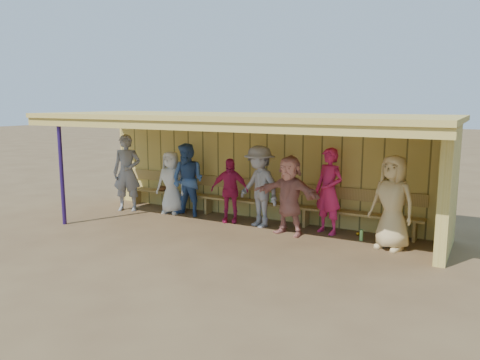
{
  "coord_description": "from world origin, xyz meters",
  "views": [
    {
      "loc": [
        4.88,
        -8.55,
        2.74
      ],
      "look_at": [
        0.0,
        0.35,
        1.05
      ],
      "focal_mm": 35.0,
      "sensor_mm": 36.0,
      "label": 1
    }
  ],
  "objects_px": {
    "player_c": "(188,180)",
    "player_g": "(329,191)",
    "player_b": "(171,182)",
    "player_d": "(230,190)",
    "bench": "(256,197)",
    "player_f": "(289,195)",
    "player_a": "(127,173)",
    "player_e": "(259,186)",
    "player_h": "(392,203)"
  },
  "relations": [
    {
      "from": "player_a",
      "to": "player_c",
      "type": "height_order",
      "value": "player_a"
    },
    {
      "from": "player_d",
      "to": "bench",
      "type": "relative_size",
      "value": 0.2
    },
    {
      "from": "player_b",
      "to": "player_e",
      "type": "distance_m",
      "value": 2.5
    },
    {
      "from": "player_e",
      "to": "player_g",
      "type": "xyz_separation_m",
      "value": [
        1.52,
        0.21,
        0.0
      ]
    },
    {
      "from": "player_c",
      "to": "bench",
      "type": "xyz_separation_m",
      "value": [
        1.56,
        0.53,
        -0.36
      ]
    },
    {
      "from": "player_d",
      "to": "player_h",
      "type": "height_order",
      "value": "player_h"
    },
    {
      "from": "player_c",
      "to": "player_g",
      "type": "distance_m",
      "value": 3.46
    },
    {
      "from": "player_d",
      "to": "player_e",
      "type": "distance_m",
      "value": 0.8
    },
    {
      "from": "player_c",
      "to": "player_g",
      "type": "bearing_deg",
      "value": 4.14
    },
    {
      "from": "player_a",
      "to": "bench",
      "type": "relative_size",
      "value": 0.26
    },
    {
      "from": "player_h",
      "to": "bench",
      "type": "relative_size",
      "value": 0.24
    },
    {
      "from": "player_d",
      "to": "bench",
      "type": "xyz_separation_m",
      "value": [
        0.41,
        0.52,
        -0.21
      ]
    },
    {
      "from": "player_g",
      "to": "player_h",
      "type": "bearing_deg",
      "value": 2.96
    },
    {
      "from": "player_a",
      "to": "player_e",
      "type": "distance_m",
      "value": 3.66
    },
    {
      "from": "player_g",
      "to": "player_a",
      "type": "bearing_deg",
      "value": -154.02
    },
    {
      "from": "player_b",
      "to": "player_d",
      "type": "xyz_separation_m",
      "value": [
        1.71,
        -0.06,
        -0.03
      ]
    },
    {
      "from": "player_c",
      "to": "player_g",
      "type": "xyz_separation_m",
      "value": [
        3.46,
        0.18,
        0.02
      ]
    },
    {
      "from": "player_b",
      "to": "player_g",
      "type": "bearing_deg",
      "value": -7.26
    },
    {
      "from": "player_a",
      "to": "player_e",
      "type": "relative_size",
      "value": 1.08
    },
    {
      "from": "player_a",
      "to": "player_d",
      "type": "height_order",
      "value": "player_a"
    },
    {
      "from": "player_a",
      "to": "player_f",
      "type": "xyz_separation_m",
      "value": [
        4.47,
        -0.06,
        -0.14
      ]
    },
    {
      "from": "player_e",
      "to": "player_d",
      "type": "bearing_deg",
      "value": -159.36
    },
    {
      "from": "player_b",
      "to": "player_g",
      "type": "xyz_separation_m",
      "value": [
        4.01,
        0.11,
        0.13
      ]
    },
    {
      "from": "player_b",
      "to": "player_e",
      "type": "bearing_deg",
      "value": -11.08
    },
    {
      "from": "player_b",
      "to": "player_c",
      "type": "bearing_deg",
      "value": -15.68
    },
    {
      "from": "player_d",
      "to": "player_g",
      "type": "xyz_separation_m",
      "value": [
        2.3,
        0.17,
        0.17
      ]
    },
    {
      "from": "player_d",
      "to": "player_h",
      "type": "xyz_separation_m",
      "value": [
        3.68,
        -0.29,
        0.15
      ]
    },
    {
      "from": "player_b",
      "to": "player_c",
      "type": "height_order",
      "value": "player_c"
    },
    {
      "from": "player_f",
      "to": "player_d",
      "type": "bearing_deg",
      "value": 178.36
    },
    {
      "from": "player_h",
      "to": "bench",
      "type": "bearing_deg",
      "value": -175.61
    },
    {
      "from": "player_e",
      "to": "player_a",
      "type": "bearing_deg",
      "value": -153.28
    },
    {
      "from": "bench",
      "to": "player_a",
      "type": "bearing_deg",
      "value": -166.88
    },
    {
      "from": "player_a",
      "to": "player_g",
      "type": "bearing_deg",
      "value": -19.03
    },
    {
      "from": "player_b",
      "to": "bench",
      "type": "bearing_deg",
      "value": 3.56
    },
    {
      "from": "player_b",
      "to": "player_e",
      "type": "xyz_separation_m",
      "value": [
        2.49,
        -0.1,
        0.13
      ]
    },
    {
      "from": "player_d",
      "to": "player_h",
      "type": "distance_m",
      "value": 3.7
    },
    {
      "from": "player_c",
      "to": "player_d",
      "type": "relative_size",
      "value": 1.19
    },
    {
      "from": "player_f",
      "to": "player_h",
      "type": "xyz_separation_m",
      "value": [
        2.08,
        0.01,
        0.06
      ]
    },
    {
      "from": "player_a",
      "to": "player_b",
      "type": "xyz_separation_m",
      "value": [
        1.16,
        0.3,
        -0.2
      ]
    },
    {
      "from": "player_g",
      "to": "player_c",
      "type": "bearing_deg",
      "value": -155.63
    },
    {
      "from": "player_g",
      "to": "bench",
      "type": "xyz_separation_m",
      "value": [
        -1.89,
        0.35,
        -0.38
      ]
    },
    {
      "from": "player_b",
      "to": "player_c",
      "type": "relative_size",
      "value": 0.88
    },
    {
      "from": "player_g",
      "to": "player_h",
      "type": "distance_m",
      "value": 1.46
    },
    {
      "from": "player_b",
      "to": "player_g",
      "type": "distance_m",
      "value": 4.01
    },
    {
      "from": "player_h",
      "to": "player_f",
      "type": "bearing_deg",
      "value": -161.34
    },
    {
      "from": "player_e",
      "to": "player_f",
      "type": "xyz_separation_m",
      "value": [
        0.82,
        -0.26,
        -0.07
      ]
    },
    {
      "from": "player_c",
      "to": "player_e",
      "type": "bearing_deg",
      "value": 0.29
    },
    {
      "from": "player_h",
      "to": "player_c",
      "type": "bearing_deg",
      "value": -165.0
    },
    {
      "from": "player_b",
      "to": "player_e",
      "type": "height_order",
      "value": "player_e"
    },
    {
      "from": "player_e",
      "to": "bench",
      "type": "relative_size",
      "value": 0.24
    }
  ]
}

